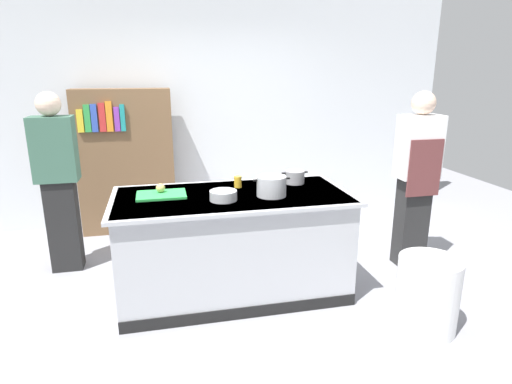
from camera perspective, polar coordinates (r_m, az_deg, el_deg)
ground_plane at (r=3.93m, az=-2.98°, el=-13.03°), size 10.00×10.00×0.00m
back_wall at (r=5.53m, az=-7.07°, el=11.67°), size 6.40×0.12×3.00m
counter_island at (r=3.73m, az=-3.08°, el=-6.76°), size 1.98×0.98×0.90m
cutting_board at (r=3.62m, az=-12.50°, el=-0.37°), size 0.40×0.28×0.02m
onion at (r=3.65m, az=-12.60°, el=0.54°), size 0.08×0.08×0.08m
stock_pot at (r=3.52m, az=2.07°, el=0.79°), size 0.31×0.24×0.17m
sauce_pan at (r=3.94m, az=5.17°, el=2.01°), size 0.25×0.18×0.12m
mixing_bowl at (r=3.42m, az=-4.38°, el=-0.46°), size 0.22×0.22×0.08m
juice_cup at (r=3.79m, az=-2.44°, el=1.36°), size 0.07×0.07×0.10m
trash_bin at (r=3.53m, az=21.84°, el=-12.54°), size 0.46×0.46×0.57m
person_chef at (r=4.41m, az=20.56°, el=1.97°), size 0.38×0.25×1.72m
person_guest at (r=4.44m, az=-24.87°, el=1.53°), size 0.38×0.24×1.72m
bookshelf at (r=5.31m, az=-16.91°, el=3.87°), size 1.10×0.31×1.70m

